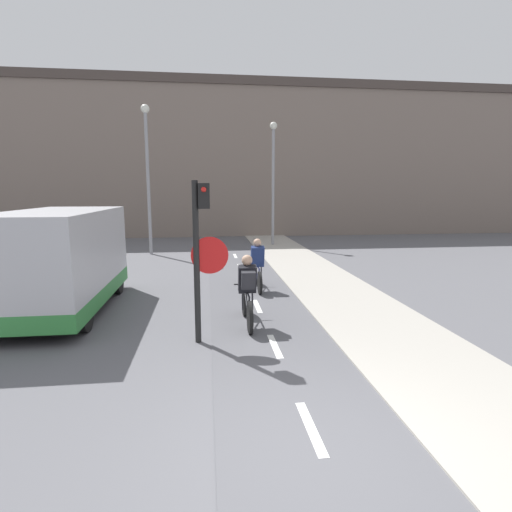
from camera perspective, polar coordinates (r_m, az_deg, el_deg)
name	(u,v)px	position (r m, az deg, el deg)	size (l,w,h in m)	color
ground_plane	(323,457)	(4.73, 9.53, -26.47)	(120.00, 120.00, 0.00)	#5B5B60
bike_lane	(323,456)	(4.73, 9.50, -26.32)	(2.23, 60.00, 0.02)	#56565B
building_row_background	(224,161)	(26.61, -4.62, 13.35)	(60.00, 5.20, 9.26)	slate
traffic_light_pole	(201,244)	(7.14, -7.85, 1.75)	(0.67, 0.25, 2.94)	black
street_lamp_far	(147,164)	(17.97, -15.25, 12.61)	(0.36, 0.36, 6.30)	gray
street_lamp_sidewalk	(273,170)	(20.20, 2.47, 12.16)	(0.36, 0.36, 6.05)	gray
cyclist_near	(247,292)	(8.19, -1.26, -5.16)	(0.46, 1.77, 1.48)	black
cyclist_far	(257,267)	(11.12, 0.19, -1.55)	(0.46, 1.73, 1.45)	black
van	(61,262)	(10.10, -26.07, -0.84)	(1.98, 4.64, 2.32)	#B7B7BC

